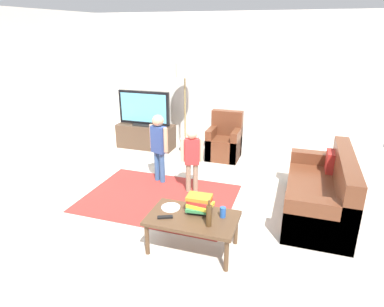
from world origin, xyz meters
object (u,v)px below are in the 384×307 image
(child_center, at_px, (192,154))
(tv_remote, at_px, (165,217))
(armchair, at_px, (225,143))
(child_near_tv, at_px, (159,142))
(book_stack, at_px, (200,204))
(plate, at_px, (171,207))
(coffee_table, at_px, (193,220))
(bottle, at_px, (209,215))
(soda_can, at_px, (223,212))
(couch, at_px, (324,194))
(floor_lamp, at_px, (185,75))
(tv_stand, at_px, (146,136))
(tv, at_px, (144,109))

(child_center, relative_size, tv_remote, 6.03)
(armchair, bearing_deg, child_near_tv, -118.28)
(child_near_tv, height_order, child_center, child_near_tv)
(armchair, height_order, book_stack, armchair)
(child_center, distance_m, plate, 1.30)
(tv_remote, bearing_deg, coffee_table, -0.73)
(child_near_tv, xyz_separation_m, bottle, (1.30, -1.68, -0.13))
(soda_can, bearing_deg, armchair, 102.56)
(couch, bearing_deg, child_center, 177.76)
(coffee_table, bearing_deg, soda_can, 17.35)
(armchair, relative_size, floor_lamp, 0.51)
(armchair, xyz_separation_m, plate, (0.02, -2.88, 0.13))
(bottle, distance_m, tv_remote, 0.51)
(tv_remote, height_order, plate, plate)
(tv_stand, xyz_separation_m, couch, (3.46, -1.72, 0.05))
(child_near_tv, height_order, soda_can, child_near_tv)
(tv_stand, xyz_separation_m, floor_lamp, (0.83, 0.15, 1.30))
(tv_stand, relative_size, armchair, 1.33)
(child_center, relative_size, bottle, 3.39)
(tv, bearing_deg, tv_stand, 90.00)
(floor_lamp, relative_size, coffee_table, 1.78)
(floor_lamp, bearing_deg, tv, -168.20)
(child_center, bearing_deg, book_stack, -68.01)
(couch, height_order, tv_remote, couch)
(book_stack, relative_size, plate, 1.40)
(tv_stand, xyz_separation_m, tv, (0.00, -0.02, 0.60))
(coffee_table, bearing_deg, armchair, 96.16)
(tv_stand, distance_m, tv, 0.60)
(couch, relative_size, bottle, 5.96)
(child_near_tv, bearing_deg, child_center, -16.80)
(bottle, xyz_separation_m, soda_can, (0.10, 0.22, -0.07))
(child_center, distance_m, book_stack, 1.35)
(child_near_tv, height_order, plate, child_near_tv)
(tv_stand, height_order, tv, tv)
(couch, relative_size, plate, 8.18)
(tv, xyz_separation_m, child_near_tv, (0.95, -1.43, -0.17))
(tv_stand, bearing_deg, tv_remote, -60.84)
(armchair, xyz_separation_m, floor_lamp, (-0.88, 0.19, 1.25))
(floor_lamp, distance_m, tv_remote, 3.59)
(floor_lamp, xyz_separation_m, coffee_table, (1.20, -3.17, -1.17))
(armchair, bearing_deg, floor_lamp, 167.75)
(coffee_table, height_order, bottle, bottle)
(coffee_table, bearing_deg, floor_lamp, 110.78)
(child_center, bearing_deg, tv_stand, 133.66)
(tv_stand, distance_m, floor_lamp, 1.55)
(bottle, distance_m, soda_can, 0.25)
(armchair, bearing_deg, coffee_table, -83.84)
(child_center, relative_size, book_stack, 3.34)
(armchair, distance_m, soda_can, 2.95)
(bottle, bearing_deg, floor_lamp, 113.39)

